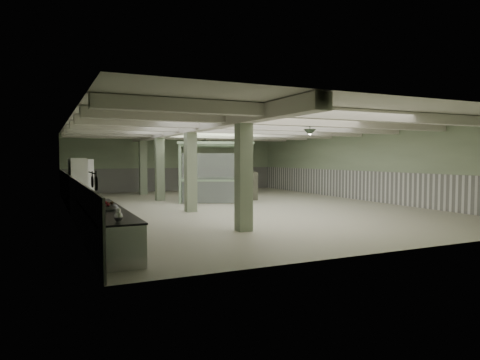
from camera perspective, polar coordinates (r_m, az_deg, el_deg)
name	(u,v)px	position (r m, az deg, el deg)	size (l,w,h in m)	color
floor	(237,206)	(19.25, -0.41, -3.50)	(20.00, 20.00, 0.00)	silver
ceiling	(237,126)	(19.18, -0.42, 7.24)	(14.00, 20.00, 0.02)	silver
wall_back	(174,163)	(28.54, -8.74, 2.20)	(14.00, 0.02, 3.60)	#A9BE98
wall_front	(412,174)	(10.85, 21.96, 0.77)	(14.00, 0.02, 3.60)	#A9BE98
wall_left	(69,168)	(17.45, -21.85, 1.54)	(0.02, 20.00, 3.60)	#A9BE98
wall_right	(360,165)	(22.93, 15.74, 1.94)	(0.02, 20.00, 3.60)	#A9BE98
wainscot_left	(70,195)	(17.51, -21.70, -1.90)	(0.05, 19.90, 1.50)	white
wainscot_right	(360,185)	(22.95, 15.66, -0.68)	(0.05, 19.90, 1.50)	white
wainscot_back	(175,179)	(28.55, -8.70, 0.09)	(13.90, 0.05, 1.50)	white
girder	(183,129)	(18.28, -7.62, 6.74)	(0.45, 19.90, 0.40)	white
beam_a	(345,114)	(12.74, 13.80, 8.50)	(13.90, 0.35, 0.32)	white
beam_b	(298,121)	(14.77, 7.69, 7.79)	(13.90, 0.35, 0.32)	white
beam_c	(263,126)	(16.93, 3.11, 7.19)	(13.90, 0.35, 0.32)	white
beam_d	(237,130)	(19.17, -0.42, 6.71)	(13.90, 0.35, 0.32)	white
beam_e	(216,133)	(21.47, -3.19, 6.31)	(13.90, 0.35, 0.32)	white
beam_f	(200,135)	(23.81, -5.42, 5.97)	(13.90, 0.35, 0.32)	white
beam_g	(186,137)	(26.18, -7.24, 5.69)	(13.90, 0.35, 0.32)	white
column_a	(244,170)	(12.64, 0.49, 1.28)	(0.42, 0.42, 3.60)	#95A685
column_b	(191,167)	(17.29, -6.61, 1.72)	(0.42, 0.42, 3.60)	#95A685
column_c	(160,165)	(22.10, -10.66, 1.96)	(0.42, 0.42, 3.60)	#95A685
column_d	(143,164)	(25.99, -12.82, 2.09)	(0.42, 0.42, 3.60)	#95A685
hook_rail	(92,173)	(9.88, -19.17, 0.92)	(0.02, 0.02, 1.20)	black
pendant_front	(310,132)	(15.02, 9.30, 6.28)	(0.44, 0.44, 0.22)	#314130
pendant_mid	(242,139)	(19.81, 0.31, 5.52)	(0.44, 0.44, 0.22)	#314130
pendant_back	(205,142)	(24.43, -4.69, 5.03)	(0.44, 0.44, 0.22)	#314130
prep_counter	(104,227)	(11.19, -17.62, -5.99)	(0.95, 5.47, 0.91)	#B9B8BD
pitcher_near	(118,215)	(8.89, -15.91, -4.56)	(0.17, 0.20, 0.25)	#B9B8BD
pitcher_far	(100,203)	(11.28, -18.23, -2.87)	(0.21, 0.25, 0.31)	#B9B8BD
veg_colander	(109,206)	(10.87, -17.08, -3.32)	(0.48, 0.48, 0.22)	#3E3E43
orange_bowl	(109,208)	(11.06, -17.09, -3.55)	(0.25, 0.25, 0.09)	#B2B2B7
skillet_near	(96,184)	(9.53, -18.63, -0.47)	(0.29, 0.29, 0.04)	black
skillet_far	(92,182)	(10.30, -19.09, -0.23)	(0.26, 0.26, 0.03)	black
walkin_cooler	(78,185)	(18.51, -20.80, -0.65)	(0.93, 2.32, 2.13)	white
guard_booth	(217,162)	(21.60, -3.09, 2.37)	(4.56, 4.27, 2.94)	#9FC09A
filing_cabinet	(252,186)	(22.10, 1.56, -0.79)	(0.47, 0.67, 1.44)	#616251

